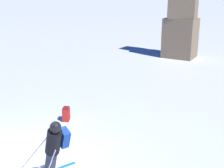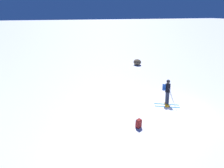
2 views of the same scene
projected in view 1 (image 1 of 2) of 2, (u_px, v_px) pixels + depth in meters
ground_plane at (25, 168)px, 8.15m from camera, size 300.00×300.00×0.00m
skier at (54, 148)px, 7.23m from camera, size 1.55×1.73×1.76m
rock_pillar at (182, 10)px, 19.71m from camera, size 1.98×1.74×7.23m
spare_backpack at (66, 114)px, 10.92m from camera, size 0.32×0.36×0.50m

